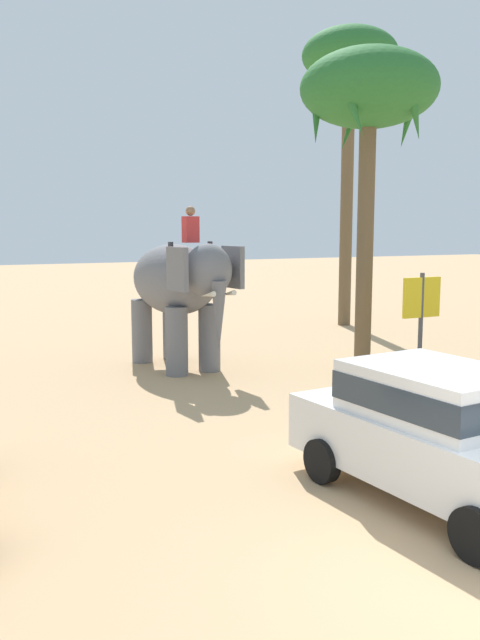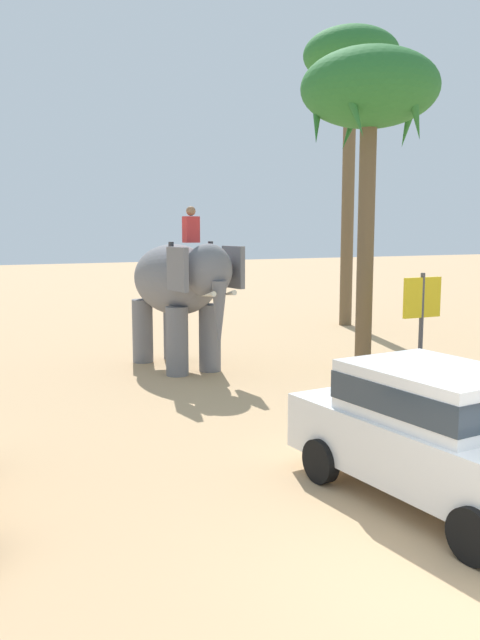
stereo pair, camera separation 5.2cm
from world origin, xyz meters
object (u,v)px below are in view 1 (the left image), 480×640
at_px(palm_tree_left_of_road, 350,67).
at_px(signboard_yellow, 421,305).
at_px(elephant_with_mahout, 179,287).
at_px(palm_tree_behind_elephant, 369,97).
at_px(car_sedan_foreground, 439,429).

relative_size(palm_tree_left_of_road, signboard_yellow, 4.17).
relative_size(elephant_with_mahout, palm_tree_behind_elephant, 0.53).
height_order(palm_tree_behind_elephant, palm_tree_left_of_road, palm_tree_left_of_road).
bearing_deg(elephant_with_mahout, palm_tree_behind_elephant, -25.35).
bearing_deg(palm_tree_left_of_road, car_sedan_foreground, -120.31).
relative_size(elephant_with_mahout, signboard_yellow, 1.66).
height_order(palm_tree_behind_elephant, signboard_yellow, palm_tree_behind_elephant).
relative_size(palm_tree_behind_elephant, palm_tree_left_of_road, 0.75).
bearing_deg(palm_tree_left_of_road, palm_tree_behind_elephant, -121.17).
bearing_deg(car_sedan_foreground, palm_tree_behind_elephant, 60.46).
xyz_separation_m(car_sedan_foreground, signboard_yellow, (4.44, 5.50, 0.76)).
bearing_deg(car_sedan_foreground, palm_tree_left_of_road, 59.69).
bearing_deg(palm_tree_behind_elephant, signboard_yellow, -73.46).
xyz_separation_m(car_sedan_foreground, palm_tree_left_of_road, (7.75, 13.26, 7.79)).
height_order(car_sedan_foreground, palm_tree_left_of_road, palm_tree_left_of_road).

